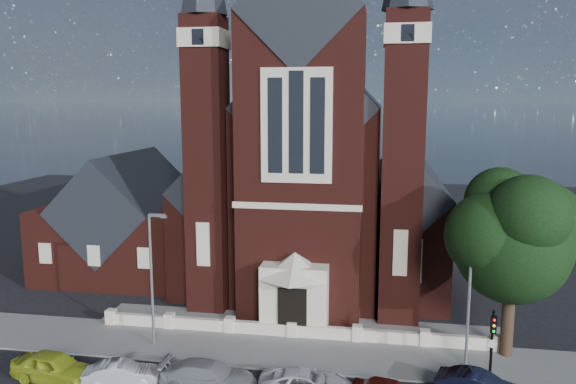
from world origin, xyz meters
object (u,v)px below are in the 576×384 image
(car_silver_b, at_px, (209,376))
(street_lamp_left, at_px, (153,272))
(parish_hall, at_px, (129,225))
(car_lime_van, at_px, (54,367))
(street_tree, at_px, (516,240))
(traffic_signal, at_px, (492,338))
(car_silver_a, at_px, (121,374))
(car_white_suv, at_px, (306,384))
(church, at_px, (322,173))
(street_lamp_right, at_px, (471,289))

(car_silver_b, bearing_deg, street_lamp_left, 47.39)
(parish_hall, height_order, car_lime_van, parish_hall)
(street_tree, height_order, street_lamp_left, street_tree)
(street_tree, relative_size, street_lamp_left, 1.32)
(parish_hall, bearing_deg, street_lamp_left, -59.98)
(street_tree, distance_m, traffic_signal, 5.70)
(street_tree, relative_size, car_silver_a, 2.82)
(car_silver_a, bearing_deg, parish_hall, 7.15)
(car_lime_van, height_order, car_white_suv, car_lime_van)
(church, xyz_separation_m, car_silver_a, (-7.78, -23.72, -7.56))
(street_tree, height_order, car_lime_van, street_tree)
(street_lamp_right, distance_m, car_white_suv, 10.15)
(street_lamp_right, xyz_separation_m, car_silver_a, (-17.87, -4.78, -3.97))
(street_lamp_left, xyz_separation_m, traffic_signal, (18.91, -1.57, -2.02))
(church, bearing_deg, car_white_suv, -85.62)
(parish_hall, bearing_deg, street_tree, -23.26)
(car_white_suv, bearing_deg, church, 0.68)
(traffic_signal, distance_m, car_lime_van, 22.75)
(street_tree, bearing_deg, church, 126.17)
(parish_hall, bearing_deg, car_lime_van, -76.43)
(car_lime_van, distance_m, car_silver_a, 3.66)
(street_lamp_right, height_order, car_lime_van, street_lamp_right)
(street_lamp_left, distance_m, car_lime_van, 7.16)
(street_lamp_left, distance_m, car_silver_b, 7.57)
(street_lamp_right, relative_size, traffic_signal, 2.02)
(street_lamp_right, relative_size, car_silver_a, 2.13)
(parish_hall, bearing_deg, street_lamp_right, -28.22)
(church, bearing_deg, car_silver_b, -97.75)
(car_silver_b, bearing_deg, street_tree, -67.85)
(traffic_signal, xyz_separation_m, car_silver_b, (-14.19, -2.89, -1.86))
(street_tree, xyz_separation_m, traffic_signal, (-1.60, -3.28, -4.38))
(church, relative_size, parish_hall, 2.86)
(traffic_signal, bearing_deg, church, 118.20)
(church, height_order, street_lamp_left, church)
(street_lamp_left, bearing_deg, street_tree, 4.76)
(street_lamp_left, xyz_separation_m, car_white_suv, (9.69, -4.29, -3.94))
(street_lamp_right, relative_size, car_white_suv, 1.72)
(parish_hall, xyz_separation_m, traffic_signal, (27.00, -15.57, -1.43))
(church, relative_size, car_silver_b, 7.02)
(traffic_signal, relative_size, car_silver_a, 1.05)
(parish_hall, height_order, traffic_signal, parish_hall)
(street_lamp_right, distance_m, traffic_signal, 2.71)
(street_lamp_left, bearing_deg, church, 67.34)
(street_lamp_right, bearing_deg, church, 118.04)
(street_lamp_right, distance_m, car_silver_b, 14.53)
(church, distance_m, car_lime_van, 27.48)
(church, relative_size, street_lamp_right, 4.31)
(street_lamp_left, distance_m, car_white_suv, 11.31)
(street_lamp_left, xyz_separation_m, car_silver_b, (4.72, -4.47, -3.88))
(street_lamp_right, bearing_deg, traffic_signal, -59.99)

